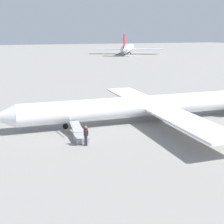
# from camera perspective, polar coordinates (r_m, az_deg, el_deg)

# --- Properties ---
(ground_plane) EXTENTS (600.00, 600.00, 0.00)m
(ground_plane) POSITION_cam_1_polar(r_m,az_deg,el_deg) (34.21, 6.01, -1.75)
(ground_plane) COLOR gray
(airplane_main) EXTENTS (32.14, 25.01, 5.88)m
(airplane_main) POSITION_cam_1_polar(r_m,az_deg,el_deg) (34.16, 7.44, 1.21)
(airplane_main) COLOR white
(airplane_main) RESTS_ON ground
(airplane_far_left) EXTENTS (31.82, 40.07, 9.59)m
(airplane_far_left) POSITION_cam_1_polar(r_m,az_deg,el_deg) (161.33, 2.92, 11.57)
(airplane_far_left) COLOR silver
(airplane_far_left) RESTS_ON ground
(boarding_stairs) EXTENTS (1.59, 4.12, 1.54)m
(boarding_stairs) POSITION_cam_1_polar(r_m,az_deg,el_deg) (28.30, -5.87, -4.34)
(boarding_stairs) COLOR #99999E
(boarding_stairs) RESTS_ON ground
(passenger) EXTENTS (0.37, 0.56, 1.74)m
(passenger) POSITION_cam_1_polar(r_m,az_deg,el_deg) (26.54, -4.81, -4.08)
(passenger) COLOR #23232D
(passenger) RESTS_ON ground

